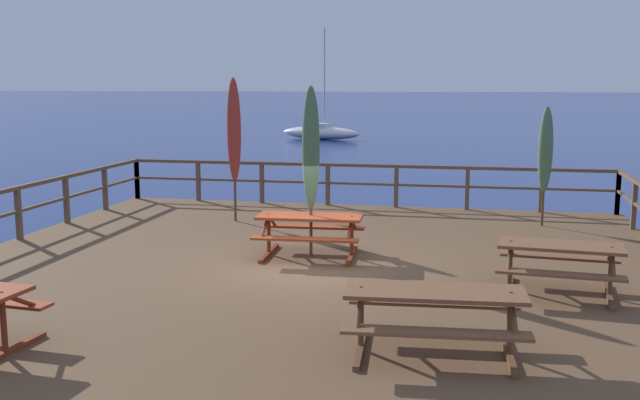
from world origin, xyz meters
The scene contains 10 objects.
ground_plane centered at (0.00, 0.00, 0.00)m, with size 600.00×600.00×0.00m, color navy.
wooden_deck centered at (0.00, 0.00, 0.41)m, with size 12.74×12.95×0.82m, color brown.
railing_waterside_far centered at (0.00, 6.32, 1.57)m, with size 12.54×0.10×1.09m.
picnic_table_back_left centered at (4.07, -0.95, 1.38)m, with size 1.93×1.57×0.78m.
picnic_table_front_right centered at (-0.12, 0.65, 1.38)m, with size 1.97×1.49×0.78m.
picnic_table_back_right centered at (2.35, -3.80, 1.38)m, with size 2.18×1.54×0.78m.
patio_umbrella_tall_mid_right centered at (-2.54, 3.70, 2.90)m, with size 0.32×0.32×3.27m.
patio_umbrella_tall_back_left centered at (-0.11, 0.69, 2.80)m, with size 0.32×0.32×3.11m.
patio_umbrella_short_back centered at (4.32, 4.51, 2.50)m, with size 0.32×0.32×2.64m.
sailboat_distant centered at (-7.66, 38.49, 0.51)m, with size 6.23×3.33×7.72m.
Camera 1 is at (2.69, -12.15, 3.98)m, focal length 41.12 mm.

